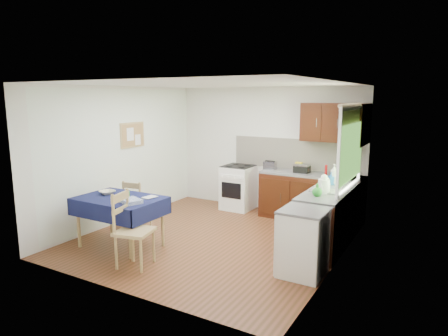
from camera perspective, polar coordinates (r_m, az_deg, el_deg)
The scene contains 33 objects.
floor at distance 6.68m, azimuth -1.46°, elevation -10.09°, with size 4.20×4.20×0.00m, color #4D2E14.
ceiling at distance 6.27m, azimuth -1.57°, elevation 11.87°, with size 4.00×4.20×0.02m, color white.
wall_back at distance 8.20m, azimuth 6.15°, elevation 2.67°, with size 4.00×0.02×2.50m, color white.
wall_front at distance 4.73m, azimuth -14.90°, elevation -3.18°, with size 4.00×0.02×2.50m, color white.
wall_left at distance 7.58m, azimuth -14.53°, elevation 1.78°, with size 0.02×4.20×2.50m, color white.
wall_right at distance 5.60m, azimuth 16.24°, elevation -1.19°, with size 0.02×4.20×2.50m, color white.
base_cabinets at distance 7.13m, azimuth 13.32°, elevation -5.42°, with size 1.90×2.30×0.86m.
worktop_back at distance 7.62m, azimuth 12.42°, elevation -0.91°, with size 1.90×0.60×0.04m, color slate.
worktop_right at distance 6.36m, azimuth 14.86°, elevation -3.19°, with size 0.60×1.70×0.04m, color slate.
worktop_corner at distance 7.46m, azimuth 17.19°, elevation -1.37°, with size 0.60×0.60×0.04m, color slate.
splashback at distance 7.96m, azimuth 10.39°, elevation 1.97°, with size 2.70×0.02×0.60m, color #F3E2CE.
upper_cabinets at distance 7.37m, azimuth 16.25°, elevation 6.17°, with size 1.20×0.85×0.70m.
stove at distance 8.29m, azimuth 2.04°, elevation -2.76°, with size 0.60×0.61×0.92m.
window at distance 6.22m, azimuth 17.72°, elevation 3.57°, with size 0.04×1.48×1.26m.
fridge at distance 5.38m, azimuth 11.23°, elevation -10.38°, with size 0.58×0.60×0.89m.
corkboard at distance 7.74m, azimuth -12.94°, elevation 4.62°, with size 0.04×0.62×0.47m.
dining_table at distance 6.36m, azimuth -14.67°, elevation -5.02°, with size 1.30×0.88×0.79m.
chair_far at distance 7.15m, azimuth -12.45°, elevation -5.02°, with size 0.46×0.46×0.89m.
chair_near at distance 5.66m, azimuth -13.15°, elevation -8.23°, with size 0.56×0.56×1.04m.
toaster at distance 7.85m, azimuth 6.59°, elevation 0.36°, with size 0.24×0.15×0.18m.
sandwich_press at distance 7.66m, azimuth 11.07°, elevation -0.06°, with size 0.27×0.23×0.16m.
sauce_bottle at distance 7.42m, azimuth 14.36°, elevation -0.34°, with size 0.05×0.05×0.20m, color #B70E11.
yellow_packet at distance 7.81m, azimuth 10.65°, elevation 0.21°, with size 0.13×0.09×0.17m, color gold.
dish_rack at distance 6.22m, azimuth 14.31°, elevation -3.07°, with size 0.42×0.32×0.20m.
kettle at distance 6.09m, azimuth 14.08°, elevation -2.35°, with size 0.17×0.17×0.28m.
cup at distance 7.45m, azimuth 15.51°, elevation -0.76°, with size 0.12×0.12×0.10m, color silver.
soap_bottle_a at distance 6.74m, azimuth 15.45°, elevation -0.88°, with size 0.13×0.13×0.33m, color white.
soap_bottle_b at distance 6.71m, azimuth 15.05°, elevation -1.44°, with size 0.09×0.09×0.21m, color blue.
soap_bottle_c at distance 5.89m, azimuth 13.18°, elevation -3.08°, with size 0.14×0.14×0.18m, color green.
plate_bowl at distance 6.59m, azimuth -16.35°, elevation -3.36°, with size 0.24×0.24×0.06m, color beige.
book at distance 6.27m, azimuth -11.05°, elevation -4.02°, with size 0.16×0.21×0.02m, color white.
spice_jar at distance 6.33m, azimuth -13.48°, elevation -3.67°, with size 0.04×0.04×0.08m, color #258928.
tea_towel at distance 5.98m, azimuth -13.17°, elevation -4.61°, with size 0.31×0.24×0.06m, color navy.
Camera 1 is at (3.27, -5.35, 2.31)m, focal length 32.00 mm.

